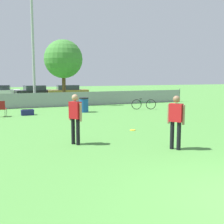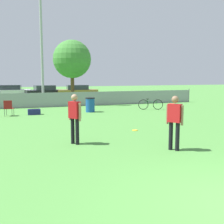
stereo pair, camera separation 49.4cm
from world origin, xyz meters
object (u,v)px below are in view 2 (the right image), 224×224
Objects in this scene: player_thrower_red at (175,119)px; parked_car_dark at (45,92)px; tree_near_pole at (72,59)px; player_defender_red at (75,115)px; gear_bag_sideline at (34,112)px; parked_car_white at (11,91)px; bicycle_sideline at (151,104)px; trash_bin at (90,105)px; frisbee_disc at (135,130)px; light_pole at (41,31)px; folding_chair_sideline at (9,107)px; parked_car_tan at (77,91)px.

player_thrower_red reaches higher than parked_car_dark.
player_defender_red is (-3.19, -15.27, -2.80)m from tree_near_pole.
parked_car_white is (-1.27, 14.91, 0.52)m from gear_bag_sideline.
player_thrower_red is 10.95m from bicycle_sideline.
tree_near_pole is 7.75m from trash_bin.
player_defender_red is at bearing -159.42° from player_thrower_red.
player_defender_red is at bearing -78.60° from parked_car_white.
parked_car_white reaches higher than frisbee_disc.
light_pole is 13.48× the size of gear_bag_sideline.
player_thrower_red is 1.05× the size of bicycle_sideline.
player_thrower_red reaches higher than bicycle_sideline.
tree_near_pole reaches higher than gear_bag_sideline.
folding_chair_sideline is 0.57× the size of bicycle_sideline.
parked_car_dark is (-1.74, 6.03, -3.13)m from tree_near_pole.
bicycle_sideline is 7.92m from gear_bag_sideline.
light_pole is 2.25× the size of parked_car_tan.
light_pole is at bearing 116.23° from trash_bin.
trash_bin is (-0.10, 6.79, 0.47)m from frisbee_disc.
trash_bin is (2.45, -4.97, -5.28)m from light_pole.
player_defender_red reaches higher than bicycle_sideline.
player_thrower_red is at bearing -91.24° from parked_car_tan.
folding_chair_sideline is 5.02m from trash_bin.
trash_bin is (-4.35, 0.17, 0.11)m from bicycle_sideline.
player_defender_red is at bearing -99.10° from parked_car_tan.
parked_car_dark is (3.62, 13.25, 0.14)m from folding_chair_sideline.
parked_car_tan is at bearing -12.15° from parked_car_white.
player_thrower_red is 10.74m from gear_bag_sideline.
gear_bag_sideline is 13.24m from parked_car_dark.
parked_car_white is (-2.38, 9.90, -5.08)m from light_pole.
tree_near_pole reaches higher than frisbee_disc.
light_pole is 10.65× the size of folding_chair_sideline.
gear_bag_sideline is at bearing -102.54° from light_pole.
player_thrower_red is 1.85× the size of folding_chair_sideline.
bicycle_sideline is at bearing -2.21° from trash_bin.
trash_bin is at bearing -63.77° from light_pole.
trash_bin is 1.30× the size of gear_bag_sideline.
light_pole is 10.09m from bicycle_sideline.
parked_car_tan is (3.45, -0.47, 0.01)m from parked_car_dark.
tree_near_pole is 6.60m from parked_car_tan.
parked_car_tan is at bearing -14.11° from parked_car_dark.
folding_chair_sideline is 0.21× the size of parked_car_white.
trash_bin is at bearing -65.49° from parked_car_white.
light_pole is 10.39× the size of trash_bin.
light_pole is 11.38m from parked_car_white.
player_thrower_red is 10.17m from trash_bin.
light_pole is 7.59m from gear_bag_sideline.
parked_car_dark is at bearing 80.58° from gear_bag_sideline.
trash_bin is at bearing -162.33° from bicycle_sideline.
frisbee_disc is 7.69m from gear_bag_sideline.
bicycle_sideline is 4.36m from trash_bin.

